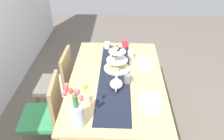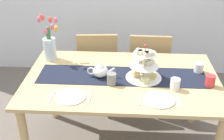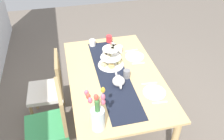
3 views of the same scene
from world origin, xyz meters
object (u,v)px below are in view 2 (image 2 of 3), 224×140
cream_jug (199,68)px  mug_grey (112,79)px  tulip_vase (50,44)px  mug_orange (210,81)px  dinner_plate_left (71,97)px  fork_left (52,96)px  knife_left (90,98)px  knife_right (179,101)px  chair_left (98,65)px  teapot (100,71)px  dining_table (122,88)px  tiered_cake_stand (144,66)px  dinner_plate_right (159,100)px  chair_right (148,67)px  fork_right (140,99)px  mug_white_text (175,84)px

cream_jug → mug_grey: size_ratio=0.89×
tulip_vase → mug_orange: tulip_vase is taller
dinner_plate_left → fork_left: bearing=180.0°
cream_jug → knife_left: bearing=-152.7°
knife_right → chair_left: bearing=124.3°
tulip_vase → fork_left: size_ratio=2.92×
mug_grey → chair_left: bearing=103.6°
cream_jug → dinner_plate_left: size_ratio=0.37×
dinner_plate_left → teapot: bearing=59.0°
dining_table → chair_left: size_ratio=1.79×
tulip_vase → cream_jug: bearing=-7.2°
cream_jug → mug_grey: (-0.74, -0.25, 0.01)m
tiered_cake_stand → dinner_plate_right: tiered_cake_stand is taller
tulip_vase → mug_orange: size_ratio=4.61×
dinner_plate_right → mug_orange: bearing=28.7°
tulip_vase → chair_left: bearing=46.7°
chair_right → fork_right: bearing=-97.1°
tiered_cake_stand → knife_right: 0.43m
dining_table → mug_grey: bearing=-124.3°
tulip_vase → dinner_plate_right: (0.97, -0.63, -0.15)m
dinner_plate_left → fork_right: bearing=0.0°
chair_left → mug_orange: 1.33m
mug_orange → fork_right: bearing=-157.9°
dining_table → knife_right: size_ratio=9.58×
teapot → knife_left: (-0.05, -0.32, -0.06)m
cream_jug → dinner_plate_right: 0.60m
tulip_vase → mug_grey: tulip_vase is taller
tulip_vase → cream_jug: (1.35, -0.17, -0.11)m
chair_right → fork_left: (-0.80, -1.05, 0.27)m
teapot → mug_grey: 0.16m
fork_left → dinner_plate_right: (0.81, 0.00, 0.00)m
tiered_cake_stand → teapot: size_ratio=1.28×
dining_table → mug_orange: 0.73m
tulip_vase → dinner_plate_left: bearing=-64.2°
dining_table → fork_right: fork_right is taller
tiered_cake_stand → knife_right: bearing=-52.3°
tulip_vase → knife_left: tulip_vase is taller
chair_right → knife_right: size_ratio=5.35×
tulip_vase → mug_white_text: size_ratio=4.61×
chair_right → dinner_plate_left: 1.27m
chair_left → knife_right: (0.72, -1.05, 0.27)m
chair_left → mug_orange: chair_left is taller
tulip_vase → teapot: bearing=-31.7°
tiered_cake_stand → chair_left: bearing=122.7°
chair_left → tiered_cake_stand: (0.47, -0.73, 0.38)m
dining_table → knife_right: bearing=-36.8°
chair_right → mug_grey: bearing=-112.7°
tiered_cake_stand → mug_orange: (0.52, -0.10, -0.06)m
chair_right → dinner_plate_right: 1.09m
tulip_vase → mug_orange: bearing=-16.2°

